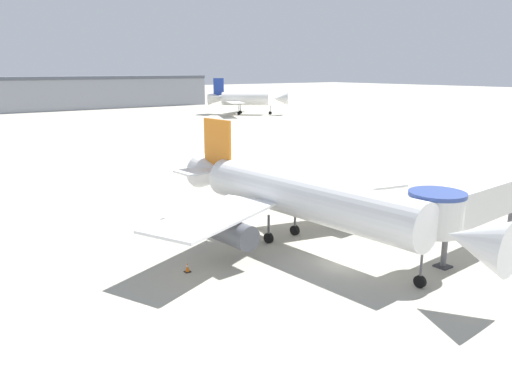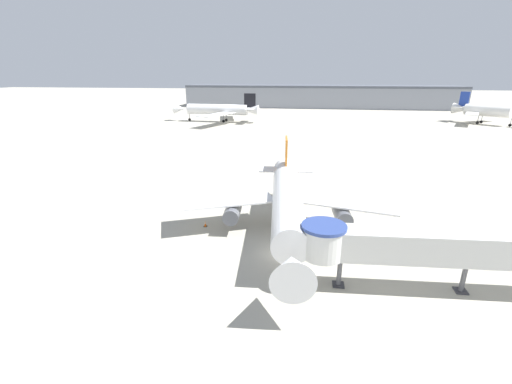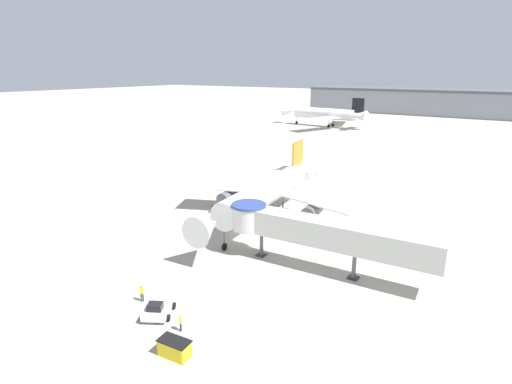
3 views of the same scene
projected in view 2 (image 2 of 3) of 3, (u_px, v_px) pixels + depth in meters
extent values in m
plane|color=#A8A393|center=(283.00, 254.00, 38.13)|extent=(800.00, 800.00, 0.00)
cylinder|color=white|center=(287.00, 203.00, 40.95)|extent=(5.56, 22.53, 3.64)
cone|color=white|center=(292.00, 269.00, 27.19)|extent=(3.97, 4.30, 3.64)
cone|color=white|center=(285.00, 174.00, 52.65)|extent=(4.10, 5.76, 3.64)
cube|color=white|center=(226.00, 199.00, 43.97)|extent=(13.02, 9.36, 0.22)
cube|color=white|center=(349.00, 202.00, 43.06)|extent=(12.83, 7.66, 0.22)
cube|color=orange|center=(286.00, 154.00, 51.31)|extent=(0.60, 4.14, 4.73)
cube|color=white|center=(286.00, 170.00, 52.70)|extent=(8.37, 3.59, 0.18)
cylinder|color=#565960|center=(232.00, 212.00, 43.16)|extent=(2.35, 4.29, 2.00)
cylinder|color=#565960|center=(342.00, 215.00, 42.36)|extent=(2.35, 4.29, 2.00)
cylinder|color=#4C4C51|center=(289.00, 275.00, 31.59)|extent=(0.18, 0.18, 2.09)
cylinder|color=black|center=(289.00, 284.00, 31.94)|extent=(0.34, 0.92, 0.90)
cylinder|color=#4C4C51|center=(274.00, 216.00, 44.62)|extent=(0.22, 0.22, 2.09)
cylinder|color=black|center=(274.00, 223.00, 44.96)|extent=(0.48, 0.93, 0.90)
cylinder|color=#4C4C51|center=(299.00, 216.00, 44.42)|extent=(0.22, 0.22, 2.09)
cylinder|color=black|center=(299.00, 224.00, 44.77)|extent=(0.48, 0.93, 0.90)
cube|color=silver|center=(445.00, 247.00, 30.34)|extent=(21.56, 3.88, 2.80)
cylinder|color=silver|center=(323.00, 242.00, 31.24)|extent=(3.90, 3.90, 2.80)
cylinder|color=navy|center=(324.00, 226.00, 30.72)|extent=(4.10, 4.10, 0.30)
cylinder|color=#56565B|center=(340.00, 271.00, 32.07)|extent=(0.44, 0.44, 3.13)
cube|color=#333338|center=(338.00, 284.00, 32.57)|extent=(1.10, 1.10, 0.12)
cylinder|color=#56565B|center=(464.00, 277.00, 31.14)|extent=(0.44, 0.44, 3.13)
cube|color=#333338|center=(460.00, 291.00, 31.63)|extent=(1.10, 1.10, 0.12)
cube|color=black|center=(377.00, 240.00, 41.28)|extent=(0.36, 0.36, 0.04)
cone|color=orange|center=(377.00, 238.00, 41.18)|extent=(0.25, 0.25, 0.57)
cylinder|color=white|center=(377.00, 237.00, 41.16)|extent=(0.14, 0.14, 0.07)
cube|color=black|center=(205.00, 226.00, 44.98)|extent=(0.45, 0.45, 0.04)
cone|color=orange|center=(205.00, 224.00, 44.85)|extent=(0.31, 0.31, 0.71)
cylinder|color=white|center=(205.00, 223.00, 44.82)|extent=(0.17, 0.17, 0.08)
cylinder|color=white|center=(217.00, 109.00, 138.69)|extent=(25.18, 5.69, 4.13)
cone|color=white|center=(180.00, 108.00, 141.94)|extent=(4.79, 4.40, 4.13)
cone|color=white|center=(251.00, 110.00, 135.93)|extent=(6.44, 4.51, 4.13)
cube|color=white|center=(233.00, 109.00, 148.35)|extent=(9.96, 18.65, 0.22)
cube|color=white|center=(217.00, 114.00, 128.12)|extent=(11.86, 18.65, 0.22)
cube|color=black|center=(250.00, 100.00, 134.77)|extent=(4.65, 0.53, 5.36)
cube|color=white|center=(251.00, 108.00, 135.63)|extent=(4.00, 12.28, 0.18)
cylinder|color=#4C4C51|center=(189.00, 117.00, 142.20)|extent=(0.18, 0.18, 2.37)
cylinder|color=black|center=(190.00, 120.00, 142.59)|extent=(1.11, 0.33, 1.10)
cylinder|color=#4C4C51|center=(226.00, 117.00, 140.86)|extent=(0.22, 0.22, 2.37)
cylinder|color=black|center=(226.00, 120.00, 141.26)|extent=(1.12, 0.47, 1.10)
cylinder|color=#4C4C51|center=(224.00, 118.00, 137.44)|extent=(0.22, 0.22, 2.37)
cylinder|color=black|center=(224.00, 121.00, 137.83)|extent=(1.12, 0.47, 1.10)
cylinder|color=white|center=(487.00, 111.00, 132.03)|extent=(14.48, 13.73, 4.33)
cone|color=white|center=(462.00, 109.00, 138.86)|extent=(7.71, 7.57, 4.33)
cube|color=white|center=(472.00, 114.00, 129.17)|extent=(8.76, 12.48, 0.22)
cube|color=white|center=(488.00, 111.00, 138.76)|extent=(12.34, 9.56, 0.22)
cube|color=navy|center=(464.00, 99.00, 137.33)|extent=(2.75, 2.53, 5.62)
cube|color=white|center=(461.00, 107.00, 138.85)|extent=(7.19, 7.56, 0.18)
cylinder|color=#4C4C51|center=(511.00, 122.00, 127.03)|extent=(0.18, 0.18, 2.49)
cylinder|color=black|center=(510.00, 125.00, 127.44)|extent=(0.99, 0.93, 1.10)
cylinder|color=#4C4C51|center=(478.00, 119.00, 133.43)|extent=(0.22, 0.22, 2.49)
cylinder|color=black|center=(477.00, 123.00, 133.84)|extent=(1.08, 1.04, 1.10)
cylinder|color=#4C4C51|center=(482.00, 119.00, 135.75)|extent=(0.22, 0.22, 2.49)
cylinder|color=black|center=(481.00, 122.00, 136.16)|extent=(1.08, 1.04, 1.10)
cube|color=gray|center=(319.00, 97.00, 198.52)|extent=(152.80, 24.54, 11.02)
cube|color=#4C515B|center=(320.00, 86.00, 196.50)|extent=(152.80, 25.03, 1.20)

